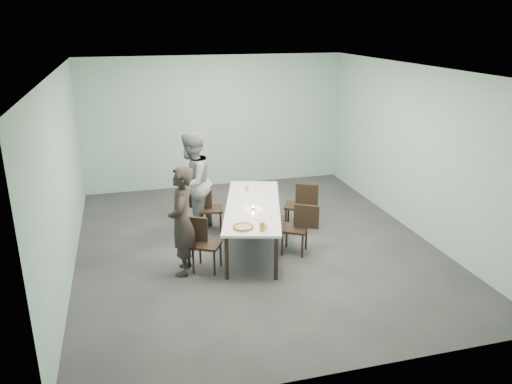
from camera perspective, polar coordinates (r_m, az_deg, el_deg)
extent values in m
plane|color=#333335|center=(8.80, -0.14, -5.99)|extent=(7.00, 7.00, 0.00)
cube|color=#9EC6BF|center=(11.61, -4.67, 7.95)|extent=(6.00, 0.02, 3.00)
cube|color=#9EC6BF|center=(5.19, 9.98, -6.74)|extent=(6.00, 0.02, 3.00)
cube|color=#9EC6BF|center=(8.07, -21.19, 1.71)|extent=(0.02, 7.00, 3.00)
cube|color=#9EC6BF|center=(9.48, 17.71, 4.57)|extent=(0.02, 7.00, 3.00)
cube|color=white|center=(8.01, -0.16, 13.84)|extent=(6.00, 7.00, 0.02)
cube|color=white|center=(8.50, -0.37, -1.59)|extent=(1.57, 2.75, 0.04)
cylinder|color=black|center=(7.55, -3.36, -7.52)|extent=(0.06, 0.06, 0.71)
cylinder|color=black|center=(9.79, -2.40, -1.11)|extent=(0.06, 0.06, 0.71)
cylinder|color=black|center=(7.54, 2.31, -7.56)|extent=(0.06, 0.06, 0.71)
cylinder|color=black|center=(9.78, 1.93, -1.13)|extent=(0.06, 0.06, 0.71)
cube|color=black|center=(7.83, -5.66, -5.96)|extent=(0.57, 0.57, 0.04)
cube|color=black|center=(7.79, -7.05, -4.22)|extent=(0.39, 0.23, 0.40)
cylinder|color=black|center=(7.83, -7.18, -7.84)|extent=(0.04, 0.04, 0.41)
cylinder|color=black|center=(8.12, -6.40, -6.79)|extent=(0.04, 0.04, 0.41)
cylinder|color=black|center=(7.73, -4.77, -8.12)|extent=(0.04, 0.04, 0.41)
cylinder|color=black|center=(8.03, -4.07, -7.04)|extent=(0.04, 0.04, 0.41)
cube|color=black|center=(9.23, -5.16, -1.95)|extent=(0.49, 0.49, 0.04)
cube|color=black|center=(9.15, -6.39, -0.57)|extent=(0.42, 0.12, 0.40)
cylinder|color=black|center=(9.16, -6.19, -3.67)|extent=(0.04, 0.04, 0.41)
cylinder|color=black|center=(9.48, -6.14, -2.87)|extent=(0.04, 0.04, 0.41)
cylinder|color=black|center=(9.15, -4.06, -3.62)|extent=(0.04, 0.04, 0.41)
cylinder|color=black|center=(9.47, -4.08, -2.83)|extent=(0.04, 0.04, 0.41)
cube|color=black|center=(8.37, 4.44, -4.20)|extent=(0.58, 0.58, 0.04)
cube|color=black|center=(8.25, 5.78, -2.80)|extent=(0.38, 0.25, 0.40)
cylinder|color=black|center=(8.59, 5.74, -5.25)|extent=(0.04, 0.04, 0.41)
cylinder|color=black|center=(8.29, 5.33, -6.19)|extent=(0.04, 0.04, 0.41)
cylinder|color=black|center=(8.65, 3.52, -5.02)|extent=(0.04, 0.04, 0.41)
cylinder|color=black|center=(8.34, 3.02, -5.94)|extent=(0.04, 0.04, 0.41)
cube|color=black|center=(9.37, 4.63, -1.60)|extent=(0.56, 0.56, 0.04)
cube|color=black|center=(9.27, 5.84, -0.29)|extent=(0.39, 0.22, 0.40)
cylinder|color=black|center=(9.60, 5.73, -2.57)|extent=(0.04, 0.04, 0.41)
cylinder|color=black|center=(9.28, 5.51, -3.33)|extent=(0.04, 0.04, 0.41)
cylinder|color=black|center=(9.63, 3.72, -2.43)|extent=(0.04, 0.04, 0.41)
cylinder|color=black|center=(9.32, 3.43, -3.18)|extent=(0.04, 0.04, 0.41)
imported|color=black|center=(7.62, -8.47, -3.32)|extent=(0.55, 0.71, 1.71)
imported|color=gray|center=(9.11, -7.33, 1.06)|extent=(1.11, 1.15, 1.87)
cylinder|color=white|center=(7.55, -1.46, -4.14)|extent=(0.34, 0.34, 0.01)
cylinder|color=tan|center=(7.54, -1.46, -4.04)|extent=(0.30, 0.30, 0.01)
torus|color=brown|center=(7.54, -1.46, -4.01)|extent=(0.32, 0.32, 0.03)
cylinder|color=white|center=(7.94, 0.25, -2.93)|extent=(0.18, 0.18, 0.01)
cylinder|color=gold|center=(7.42, 0.72, -3.99)|extent=(0.08, 0.08, 0.15)
cylinder|color=silver|center=(7.51, 1.04, -3.93)|extent=(0.08, 0.08, 0.09)
cylinder|color=silver|center=(8.29, -0.33, -1.87)|extent=(0.06, 0.06, 0.03)
cylinder|color=orange|center=(8.28, -0.33, -1.72)|extent=(0.04, 0.04, 0.01)
cylinder|color=gold|center=(9.19, -1.03, 0.41)|extent=(0.07, 0.07, 0.08)
cube|color=silver|center=(9.24, -1.15, 0.28)|extent=(0.35, 0.29, 0.01)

